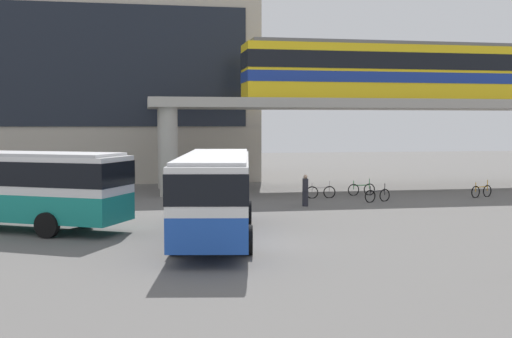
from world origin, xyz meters
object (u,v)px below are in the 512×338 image
(station_building, at_px, (101,82))
(bus_main, at_px, (216,187))
(train, at_px, (391,71))
(bicycle_orange, at_px, (481,191))
(bicycle_silver, at_px, (321,192))
(bicycle_green, at_px, (362,189))
(pedestrian_near_building, at_px, (305,191))
(bicycle_black, at_px, (377,195))
(bus_secondary, at_px, (1,181))

(station_building, relative_size, bus_main, 2.13)
(train, xyz_separation_m, bicycle_orange, (3.33, -6.11, -7.58))
(bicycle_silver, relative_size, bicycle_green, 1.00)
(bus_main, distance_m, bicycle_silver, 14.08)
(train, distance_m, pedestrian_near_building, 13.54)
(bus_main, relative_size, bicycle_green, 6.32)
(bus_main, distance_m, pedestrian_near_building, 10.28)
(bicycle_green, bearing_deg, train, 48.69)
(train, xyz_separation_m, bus_main, (-13.81, -16.63, -5.95))
(train, xyz_separation_m, pedestrian_near_building, (-8.07, -8.19, -7.15))
(bicycle_black, xyz_separation_m, bicycle_green, (0.23, 3.28, 0.00))
(bus_main, xyz_separation_m, bus_secondary, (-8.54, 3.65, 0.00))
(bicycle_green, distance_m, pedestrian_near_building, 6.42)
(station_building, height_order, pedestrian_near_building, station_building)
(bus_secondary, relative_size, bicycle_orange, 6.50)
(bus_secondary, bearing_deg, bus_main, -23.13)
(bicycle_orange, bearing_deg, station_building, 141.28)
(station_building, bearing_deg, bicycle_orange, -38.72)
(station_building, bearing_deg, bicycle_silver, -51.86)
(bicycle_orange, distance_m, bicycle_black, 7.01)
(train, height_order, bicycle_green, train)
(bicycle_black, bearing_deg, bicycle_orange, 8.30)
(station_building, distance_m, pedestrian_near_building, 24.84)
(bicycle_silver, bearing_deg, bicycle_orange, -7.41)
(bus_main, height_order, bus_secondary, same)
(bus_secondary, distance_m, bicycle_silver, 18.11)
(station_building, xyz_separation_m, bicycle_green, (16.52, -16.35, -7.40))
(bus_secondary, relative_size, bicycle_black, 6.40)
(bicycle_black, xyz_separation_m, pedestrian_near_building, (-4.46, -1.07, 0.43))
(bus_main, xyz_separation_m, pedestrian_near_building, (5.74, 8.44, -1.20))
(station_building, bearing_deg, bus_main, -78.21)
(train, relative_size, bicycle_silver, 11.25)
(station_building, height_order, bicycle_black, station_building)
(train, height_order, bus_main, train)
(bus_main, relative_size, bicycle_orange, 6.70)
(bus_secondary, height_order, bicycle_black, bus_secondary)
(bicycle_silver, bearing_deg, bicycle_black, -40.45)
(bus_secondary, distance_m, bicycle_green, 21.13)
(pedestrian_near_building, bearing_deg, bus_secondary, -161.47)
(station_building, distance_m, bicycle_orange, 30.67)
(train, bearing_deg, station_building, 147.83)
(train, xyz_separation_m, bicycle_silver, (-6.25, -4.86, -7.58))
(bicycle_orange, distance_m, bicycle_silver, 9.66)
(train, xyz_separation_m, bus_secondary, (-22.35, -12.98, -5.95))
(station_building, bearing_deg, pedestrian_near_building, -60.27)
(bus_main, xyz_separation_m, bicycle_green, (10.44, 12.79, -1.63))
(bicycle_silver, xyz_separation_m, bicycle_green, (2.88, 1.02, 0.00))
(bus_main, distance_m, bicycle_orange, 20.18)
(bicycle_green, bearing_deg, bicycle_black, -94.06)
(bus_secondary, height_order, pedestrian_near_building, bus_secondary)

